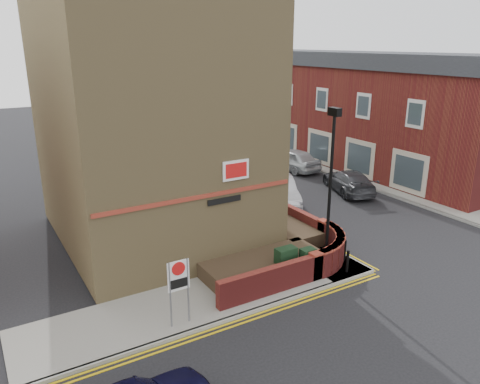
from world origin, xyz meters
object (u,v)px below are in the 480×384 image
(zone_sign, at_px, (179,281))
(silver_car_near, at_px, (279,190))
(utility_cabinet_large, at_px, (286,263))
(lamppost, at_px, (330,189))

(zone_sign, distance_m, silver_car_near, 12.82)
(utility_cabinet_large, relative_size, zone_sign, 0.55)
(utility_cabinet_large, bearing_deg, zone_sign, -170.31)
(utility_cabinet_large, distance_m, silver_car_near, 9.03)
(zone_sign, bearing_deg, silver_car_near, 40.49)
(lamppost, bearing_deg, silver_car_near, 67.65)
(utility_cabinet_large, distance_m, zone_sign, 4.86)
(utility_cabinet_large, bearing_deg, lamppost, -3.01)
(zone_sign, bearing_deg, utility_cabinet_large, 9.69)
(lamppost, height_order, utility_cabinet_large, lamppost)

